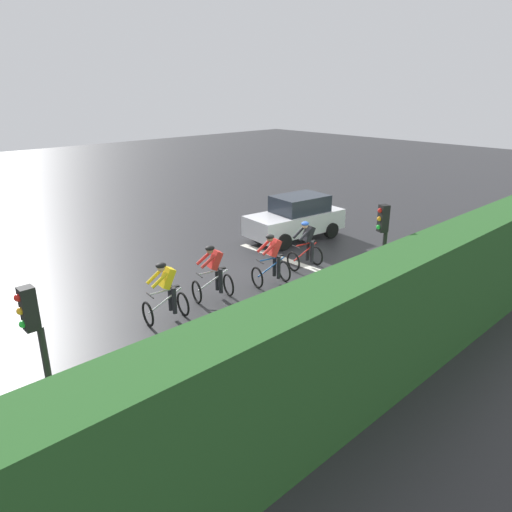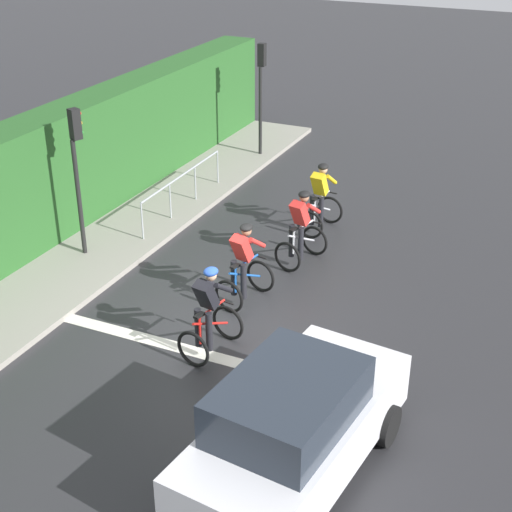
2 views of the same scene
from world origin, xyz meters
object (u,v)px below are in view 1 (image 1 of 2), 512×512
at_px(cyclist_lead, 166,293).
at_px(pedestrian_railing_kerbside, 269,335).
at_px(cyclist_fourth, 306,246).
at_px(traffic_light_near_crossing, 382,251).
at_px(traffic_light_far_junction, 41,358).
at_px(car_white, 296,218).
at_px(cyclist_mid, 272,260).
at_px(cyclist_second, 214,274).

relative_size(cyclist_lead, pedestrian_railing_kerbside, 0.42).
distance_m(cyclist_fourth, traffic_light_near_crossing, 5.00).
bearing_deg(cyclist_lead, pedestrian_railing_kerbside, -173.53).
bearing_deg(traffic_light_far_junction, car_white, -63.74).
bearing_deg(cyclist_mid, pedestrian_railing_kerbside, 134.16).
height_order(cyclist_mid, cyclist_fourth, same).
bearing_deg(cyclist_mid, cyclist_lead, 87.29).
distance_m(cyclist_lead, cyclist_second, 1.77).
distance_m(cyclist_second, pedestrian_railing_kerbside, 3.91).
distance_m(cyclist_mid, traffic_light_far_junction, 8.79).
bearing_deg(cyclist_fourth, cyclist_second, 87.57).
bearing_deg(pedestrian_railing_kerbside, cyclist_fourth, -56.25).
bearing_deg(cyclist_second, car_white, -69.13).
xyz_separation_m(traffic_light_near_crossing, pedestrian_railing_kerbside, (0.73, 3.02, -1.42)).
distance_m(cyclist_lead, pedestrian_railing_kerbside, 3.48).
xyz_separation_m(cyclist_mid, pedestrian_railing_kerbside, (-3.28, 3.38, 0.00)).
bearing_deg(traffic_light_near_crossing, cyclist_mid, -5.09).
relative_size(traffic_light_near_crossing, pedestrian_railing_kerbside, 0.85).
distance_m(cyclist_lead, traffic_light_near_crossing, 5.59).
xyz_separation_m(car_white, traffic_light_far_junction, (-5.98, 12.13, 1.35)).
xyz_separation_m(cyclist_lead, pedestrian_railing_kerbside, (-3.46, -0.39, 0.00)).
relative_size(cyclist_fourth, car_white, 0.39).
bearing_deg(car_white, traffic_light_near_crossing, 146.52).
height_order(cyclist_lead, traffic_light_far_junction, traffic_light_far_junction).
bearing_deg(traffic_light_near_crossing, pedestrian_railing_kerbside, 76.34).
height_order(cyclist_lead, car_white, car_white).
distance_m(cyclist_mid, traffic_light_near_crossing, 4.28).
height_order(traffic_light_far_junction, pedestrian_railing_kerbside, traffic_light_far_junction).
bearing_deg(cyclist_second, pedestrian_railing_kerbside, 159.64).
distance_m(car_white, traffic_light_near_crossing, 8.19).
height_order(cyclist_mid, pedestrian_railing_kerbside, cyclist_mid).
relative_size(cyclist_mid, cyclist_fourth, 1.00).
xyz_separation_m(cyclist_fourth, traffic_light_near_crossing, (-4.24, 2.23, 1.43)).
height_order(cyclist_second, traffic_light_far_junction, traffic_light_far_junction).
bearing_deg(pedestrian_railing_kerbside, cyclist_mid, -45.84).
distance_m(cyclist_lead, car_white, 8.27).
relative_size(cyclist_fourth, pedestrian_railing_kerbside, 0.42).
bearing_deg(cyclist_fourth, traffic_light_near_crossing, 152.30).
bearing_deg(car_white, traffic_light_far_junction, 116.26).
relative_size(cyclist_second, cyclist_mid, 1.00).
distance_m(car_white, traffic_light_far_junction, 13.59).
height_order(car_white, traffic_light_near_crossing, traffic_light_near_crossing).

